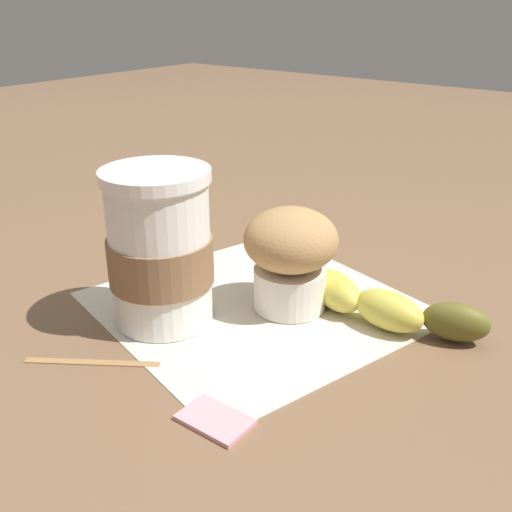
{
  "coord_description": "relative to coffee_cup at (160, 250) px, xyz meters",
  "views": [
    {
      "loc": [
        -0.39,
        -0.31,
        0.27
      ],
      "look_at": [
        0.0,
        0.0,
        0.05
      ],
      "focal_mm": 42.0,
      "sensor_mm": 36.0,
      "label": 1
    }
  ],
  "objects": [
    {
      "name": "ground_plane",
      "position": [
        0.07,
        -0.05,
        -0.07
      ],
      "size": [
        3.0,
        3.0,
        0.0
      ],
      "primitive_type": "plane",
      "color": "brown"
    },
    {
      "name": "paper_napkin",
      "position": [
        0.07,
        -0.05,
        -0.07
      ],
      "size": [
        0.32,
        0.32,
        0.0
      ],
      "primitive_type": "cube",
      "rotation": [
        0.0,
        0.0,
        -0.26
      ],
      "color": "beige",
      "rests_on": "ground_plane"
    },
    {
      "name": "coffee_cup",
      "position": [
        0.0,
        0.0,
        0.0
      ],
      "size": [
        0.09,
        0.09,
        0.14
      ],
      "color": "white",
      "rests_on": "paper_napkin"
    },
    {
      "name": "muffin",
      "position": [
        0.09,
        -0.08,
        -0.01
      ],
      "size": [
        0.09,
        0.09,
        0.1
      ],
      "color": "white",
      "rests_on": "paper_napkin"
    },
    {
      "name": "banana",
      "position": [
        0.12,
        -0.14,
        -0.05
      ],
      "size": [
        0.08,
        0.22,
        0.03
      ],
      "color": "#D6CC4C",
      "rests_on": "paper_napkin"
    },
    {
      "name": "sugar_packet",
      "position": [
        -0.08,
        -0.13,
        -0.07
      ],
      "size": [
        0.03,
        0.05,
        0.01
      ],
      "primitive_type": "cube",
      "rotation": [
        0.0,
        0.0,
        1.59
      ],
      "color": "pink",
      "rests_on": "ground_plane"
    },
    {
      "name": "wooden_stirrer",
      "position": [
        -0.09,
        -0.0,
        -0.07
      ],
      "size": [
        0.07,
        0.09,
        0.0
      ],
      "primitive_type": "cube",
      "rotation": [
        0.0,
        0.0,
        2.17
      ],
      "color": "#9E7547",
      "rests_on": "ground_plane"
    }
  ]
}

